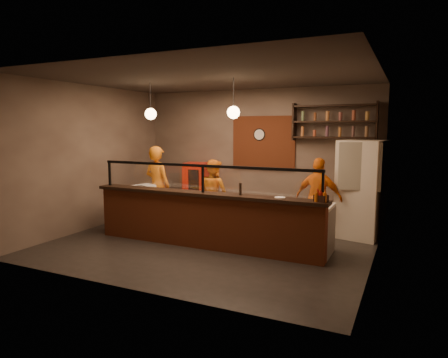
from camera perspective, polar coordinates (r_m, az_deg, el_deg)
The scene contains 29 objects.
floor at distance 7.97m, azimuth -1.95°, elevation -9.15°, with size 6.00×6.00×0.00m, color black.
ceiling at distance 7.71m, azimuth -2.05°, elevation 14.32°, with size 6.00×6.00×0.00m, color #3B332E.
wall_back at distance 9.96m, azimuth 4.60°, elevation 3.48°, with size 6.00×6.00×0.00m, color #796758.
wall_left at distance 9.43m, azimuth -18.45°, elevation 2.92°, with size 5.00×5.00×0.00m, color #796758.
wall_right at distance 6.85m, azimuth 20.92°, elevation 1.32°, with size 5.00×5.00×0.00m, color #796758.
wall_front at distance 5.59m, azimuth -13.81°, elevation 0.35°, with size 6.00×6.00×0.00m, color #796758.
brick_patch at distance 9.85m, azimuth 5.65°, elevation 5.17°, with size 1.60×0.04×1.30m, color brown.
service_counter at distance 7.59m, azimuth -3.00°, elevation -6.10°, with size 4.60×0.25×1.00m, color brown.
counter_ledge at distance 7.49m, azimuth -3.03°, elevation -2.15°, with size 4.70×0.37×0.06m, color black.
worktop_cabinet at distance 8.04m, azimuth -1.31°, elevation -5.88°, with size 4.60×0.75×0.85m, color gray.
worktop at distance 7.95m, azimuth -1.32°, elevation -2.72°, with size 4.60×0.75×0.05m, color white.
sneeze_guard at distance 7.44m, azimuth -3.05°, elevation 0.44°, with size 4.50×0.05×0.52m.
wall_shelving at distance 9.26m, azimuth 15.42°, elevation 7.91°, with size 1.84×0.28×0.85m.
wall_clock at distance 9.87m, azimuth 5.10°, elevation 6.34°, with size 0.30×0.30×0.04m, color black.
pendant_left at distance 8.61m, azimuth -10.43°, elevation 9.14°, with size 0.24×0.24×0.77m.
pendant_right at distance 7.66m, azimuth 1.36°, elevation 9.50°, with size 0.24×0.24×0.77m.
cook_left at distance 9.42m, azimuth -9.48°, elevation -0.95°, with size 0.67×0.44×1.85m, color orange.
cook_mid at distance 9.07m, azimuth -1.49°, elevation -2.09°, with size 0.76×0.59×1.56m, color orange.
cook_right at distance 8.45m, azimuth 13.37°, elevation -2.64°, with size 0.97×0.40×1.66m, color orange.
fridge at distance 8.65m, azimuth 18.99°, elevation -1.41°, with size 0.84×0.78×2.01m, color beige.
red_cooler at distance 10.37m, azimuth -3.89°, elevation -1.44°, with size 0.59×0.54×1.37m, color red.
pizza_dough at distance 7.64m, azimuth 4.37°, elevation -2.91°, with size 0.46×0.46×0.01m, color beige.
prep_tub_a at distance 8.64m, azimuth -11.00°, elevation -1.32°, with size 0.33×0.27×0.17m, color silver.
prep_tub_b at distance 8.80m, azimuth -11.20°, elevation -1.27°, with size 0.27×0.22×0.14m, color white.
prep_tub_c at distance 8.69m, azimuth -12.64°, elevation -1.40°, with size 0.28×0.22×0.14m, color white.
rolling_pin at distance 8.38m, azimuth -5.91°, elevation -1.86°, with size 0.06×0.06×0.35m, color yellow.
condiment_caddy at distance 6.71m, azimuth 13.70°, elevation -2.69°, with size 0.20×0.16×0.11m, color black.
pepper_mill at distance 7.17m, azimuth 2.34°, elevation -1.42°, with size 0.05×0.05×0.22m, color black.
small_plate at distance 6.95m, azimuth 7.98°, elevation -2.63°, with size 0.19×0.19×0.01m, color white.
Camera 1 is at (3.50, -6.80, 2.25)m, focal length 32.00 mm.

